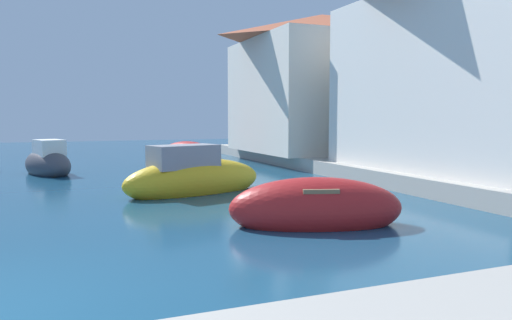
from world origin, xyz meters
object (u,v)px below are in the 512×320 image
object	(u,v)px
moored_boat_8	(188,156)
waterfront_building_annex	(321,82)
moored_boat_5	(48,163)
moored_boat_1	(316,208)
waterfront_building_main	(468,65)
moored_boat_9	(193,178)

from	to	relation	value
moored_boat_8	waterfront_building_annex	distance (m)	7.33
moored_boat_5	waterfront_building_annex	bearing A→B (deg)	-103.06
moored_boat_1	waterfront_building_main	bearing A→B (deg)	-136.50
moored_boat_8	waterfront_building_annex	xyz separation A→B (m)	(6.46, -0.48, 3.43)
moored_boat_1	moored_boat_8	xyz separation A→B (m)	(0.76, 13.04, 0.03)
moored_boat_1	waterfront_building_annex	size ratio (longest dim) A/B	0.48
moored_boat_9	waterfront_building_annex	world-z (taller)	waterfront_building_annex
waterfront_building_main	waterfront_building_annex	size ratio (longest dim) A/B	1.09
moored_boat_5	moored_boat_9	xyz separation A→B (m)	(3.85, -6.51, 0.03)
waterfront_building_annex	moored_boat_5	bearing A→B (deg)	-174.74
moored_boat_8	waterfront_building_main	size ratio (longest dim) A/B	0.46
moored_boat_9	moored_boat_8	bearing A→B (deg)	60.53
moored_boat_1	moored_boat_5	world-z (taller)	moored_boat_5
moored_boat_5	waterfront_building_main	size ratio (longest dim) A/B	0.41
moored_boat_8	moored_boat_5	bearing A→B (deg)	-98.56
moored_boat_5	moored_boat_9	world-z (taller)	moored_boat_9
moored_boat_8	waterfront_building_main	bearing A→B (deg)	9.81
moored_boat_9	waterfront_building_main	size ratio (longest dim) A/B	0.53
moored_boat_1	moored_boat_9	world-z (taller)	moored_boat_9
moored_boat_8	waterfront_building_annex	size ratio (longest dim) A/B	0.50
moored_boat_5	moored_boat_1	bearing A→B (deg)	-174.74
moored_boat_1	moored_boat_8	distance (m)	13.07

